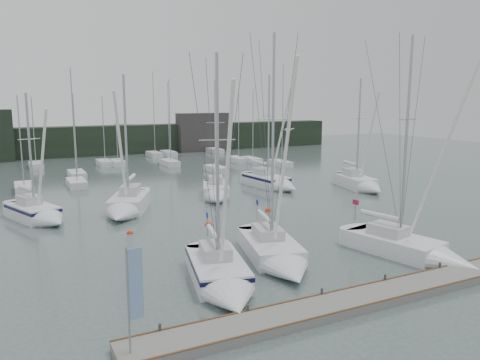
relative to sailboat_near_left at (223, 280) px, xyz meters
name	(u,v)px	position (x,y,z in m)	size (l,w,h in m)	color
ground	(308,268)	(5.65, 0.61, -0.56)	(160.00, 160.00, 0.00)	#4B5B57
dock	(367,298)	(5.65, -4.39, -0.36)	(24.00, 2.00, 0.40)	slate
far_treeline	(103,140)	(5.65, 62.61, 1.94)	(90.00, 4.00, 5.00)	black
far_building_right	(204,132)	(23.65, 60.61, 2.94)	(10.00, 3.00, 7.00)	#3A3735
mast_forest	(106,166)	(2.64, 45.10, -0.08)	(50.23, 28.26, 14.86)	silver
sailboat_near_left	(223,280)	(0.00, 0.00, 0.00)	(4.43, 8.57, 12.82)	silver
sailboat_near_center	(279,257)	(4.39, 1.77, -0.05)	(4.90, 9.14, 14.37)	silver
sailboat_near_right	(420,252)	(12.53, -1.20, -0.03)	(4.52, 8.73, 14.27)	silver
sailboat_mid_a	(40,215)	(-7.43, 18.64, 0.04)	(4.96, 7.63, 10.88)	silver
sailboat_mid_b	(126,207)	(-0.77, 18.02, 0.07)	(5.91, 8.61, 12.51)	silver
sailboat_mid_c	(216,193)	(8.53, 20.31, 0.04)	(5.02, 7.67, 12.19)	silver
sailboat_mid_d	(274,183)	(16.33, 22.54, 0.07)	(3.58, 8.37, 13.05)	silver
sailboat_mid_e	(362,184)	(24.33, 17.60, 0.04)	(4.16, 8.56, 12.59)	silver
buoy_a	(209,225)	(4.16, 11.80, -0.56)	(0.56, 0.56, 0.56)	red
buoy_b	(268,211)	(10.59, 13.79, -0.56)	(0.56, 0.56, 0.56)	red
buoy_c	(130,233)	(-1.84, 12.27, -0.56)	(0.46, 0.46, 0.46)	red
dock_banner	(133,290)	(-5.62, -4.56, 2.25)	(0.62, 0.11, 4.06)	#9A9DA2
seagull	(288,130)	(4.46, 1.14, 7.41)	(0.98, 0.48, 0.20)	silver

